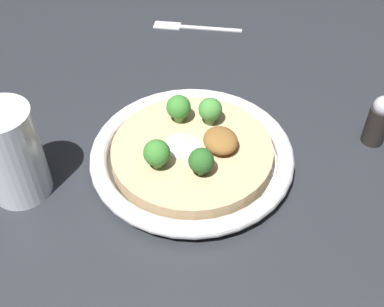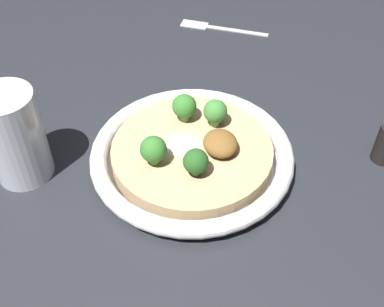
# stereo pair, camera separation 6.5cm
# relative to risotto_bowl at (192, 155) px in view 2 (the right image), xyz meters

# --- Properties ---
(ground_plane) EXTENTS (6.00, 6.00, 0.00)m
(ground_plane) POSITION_rel_risotto_bowl_xyz_m (0.00, 0.00, -0.02)
(ground_plane) COLOR #23262B
(risotto_bowl) EXTENTS (0.27, 0.27, 0.03)m
(risotto_bowl) POSITION_rel_risotto_bowl_xyz_m (0.00, 0.00, 0.00)
(risotto_bowl) COLOR white
(risotto_bowl) RESTS_ON ground_plane
(cheese_sprinkle) EXTENTS (0.05, 0.05, 0.02)m
(cheese_sprinkle) POSITION_rel_risotto_bowl_xyz_m (-0.01, -0.01, 0.02)
(cheese_sprinkle) COLOR white
(cheese_sprinkle) RESTS_ON risotto_bowl
(crispy_onion_garnish) EXTENTS (0.05, 0.04, 0.03)m
(crispy_onion_garnish) POSITION_rel_risotto_bowl_xyz_m (0.02, 0.03, 0.03)
(crispy_onion_garnish) COLOR brown
(crispy_onion_garnish) RESTS_ON risotto_bowl
(broccoli_front_right) EXTENTS (0.03, 0.03, 0.04)m
(broccoli_front_right) POSITION_rel_risotto_bowl_xyz_m (0.05, -0.01, 0.04)
(broccoli_front_right) COLOR #668E47
(broccoli_front_right) RESTS_ON risotto_bowl
(broccoli_front) EXTENTS (0.03, 0.03, 0.04)m
(broccoli_front) POSITION_rel_risotto_bowl_xyz_m (0.01, -0.05, 0.04)
(broccoli_front) COLOR #668E47
(broccoli_front) RESTS_ON risotto_bowl
(broccoli_back) EXTENTS (0.03, 0.03, 0.04)m
(broccoli_back) POSITION_rel_risotto_bowl_xyz_m (-0.04, 0.04, 0.04)
(broccoli_back) COLOR #668E47
(broccoli_back) RESTS_ON risotto_bowl
(broccoli_back_left) EXTENTS (0.03, 0.03, 0.04)m
(broccoli_back_left) POSITION_rel_risotto_bowl_xyz_m (-0.06, 0.01, 0.04)
(broccoli_back_left) COLOR #668E47
(broccoli_back_left) RESTS_ON risotto_bowl
(drinking_glass) EXTENTS (0.08, 0.08, 0.13)m
(drinking_glass) POSITION_rel_risotto_bowl_xyz_m (-0.05, -0.22, 0.05)
(drinking_glass) COLOR silver
(drinking_glass) RESTS_ON ground_plane
(fork_utensil) EXTENTS (0.11, 0.15, 0.00)m
(fork_utensil) POSITION_rel_risotto_bowl_xyz_m (-0.34, 0.14, -0.02)
(fork_utensil) COLOR #B7B7BC
(fork_utensil) RESTS_ON ground_plane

